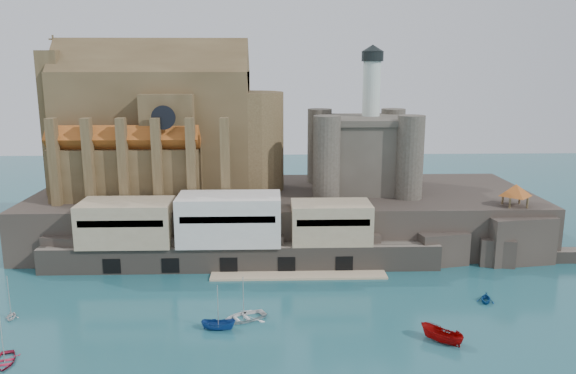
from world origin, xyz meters
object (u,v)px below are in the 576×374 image
at_px(boat_0, 5,362).
at_px(pavilion, 516,192).
at_px(church, 165,131).
at_px(boat_2, 219,329).
at_px(castle_keep, 362,150).

bearing_deg(boat_0, pavilion, 8.07).
xyz_separation_m(church, pavilion, (66.13, -15.85, -9.40)).
xyz_separation_m(pavilion, boat_2, (-51.93, -27.37, -12.73)).
xyz_separation_m(castle_keep, pavilion, (25.92, -15.08, -5.59)).
bearing_deg(castle_keep, church, 178.89).
xyz_separation_m(castle_keep, boat_2, (-26.01, -42.45, -18.31)).
height_order(castle_keep, boat_0, castle_keep).
height_order(pavilion, boat_0, pavilion).
bearing_deg(boat_0, castle_keep, 28.01).
relative_size(castle_keep, boat_2, 6.22).
xyz_separation_m(boat_0, boat_2, (25.20, 7.93, 0.00)).
distance_m(castle_keep, pavilion, 30.50).
relative_size(church, boat_2, 9.97).
bearing_deg(boat_0, boat_2, 0.95).
xyz_separation_m(church, castle_keep, (40.21, -0.78, -3.81)).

